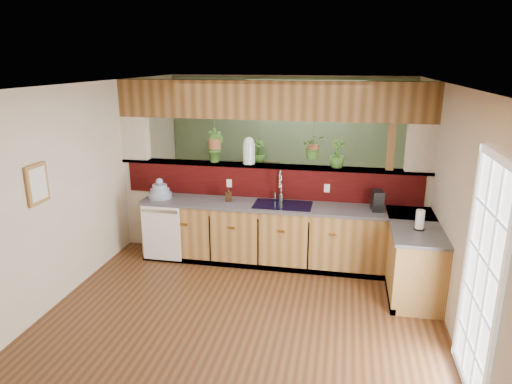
% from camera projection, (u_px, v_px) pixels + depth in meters
% --- Properties ---
extents(ground, '(4.60, 7.00, 0.01)m').
position_uv_depth(ground, '(252.00, 293.00, 5.84)').
color(ground, '#4C2D17').
rests_on(ground, ground).
extents(ceiling, '(4.60, 7.00, 0.01)m').
position_uv_depth(ceiling, '(251.00, 86.00, 5.11)').
color(ceiling, brown).
rests_on(ceiling, ground).
extents(wall_back, '(4.60, 0.02, 2.60)m').
position_uv_depth(wall_back, '(288.00, 145.00, 8.78)').
color(wall_back, beige).
rests_on(wall_back, ground).
extents(wall_left, '(0.02, 7.00, 2.60)m').
position_uv_depth(wall_left, '(78.00, 187.00, 5.90)').
color(wall_left, beige).
rests_on(wall_left, ground).
extents(wall_right, '(0.02, 7.00, 2.60)m').
position_uv_depth(wall_right, '(454.00, 208.00, 5.06)').
color(wall_right, beige).
rests_on(wall_right, ground).
extents(pass_through_partition, '(4.60, 0.21, 2.60)m').
position_uv_depth(pass_through_partition, '(272.00, 178.00, 6.77)').
color(pass_through_partition, beige).
rests_on(pass_through_partition, ground).
extents(pass_through_ledge, '(4.60, 0.21, 0.04)m').
position_uv_depth(pass_through_ledge, '(270.00, 166.00, 6.73)').
color(pass_through_ledge, brown).
rests_on(pass_through_ledge, ground).
extents(header_beam, '(4.60, 0.15, 0.55)m').
position_uv_depth(header_beam, '(270.00, 100.00, 6.46)').
color(header_beam, brown).
rests_on(header_beam, ground).
extents(sage_backwall, '(4.55, 0.02, 2.55)m').
position_uv_depth(sage_backwall, '(288.00, 145.00, 8.76)').
color(sage_backwall, '#5B744F').
rests_on(sage_backwall, ground).
extents(countertop, '(4.14, 1.52, 0.90)m').
position_uv_depth(countertop, '(323.00, 240.00, 6.38)').
color(countertop, olive).
rests_on(countertop, ground).
extents(dishwasher, '(0.58, 0.03, 0.82)m').
position_uv_depth(dishwasher, '(161.00, 233.00, 6.61)').
color(dishwasher, white).
rests_on(dishwasher, ground).
extents(navy_sink, '(0.82, 0.50, 0.18)m').
position_uv_depth(navy_sink, '(283.00, 210.00, 6.49)').
color(navy_sink, black).
rests_on(navy_sink, countertop).
extents(french_door, '(0.06, 1.02, 2.16)m').
position_uv_depth(french_door, '(480.00, 282.00, 3.91)').
color(french_door, white).
rests_on(french_door, ground).
extents(framed_print, '(0.04, 0.35, 0.45)m').
position_uv_depth(framed_print, '(37.00, 184.00, 5.07)').
color(framed_print, olive).
rests_on(framed_print, wall_left).
extents(faucet, '(0.21, 0.20, 0.47)m').
position_uv_depth(faucet, '(280.00, 185.00, 6.55)').
color(faucet, '#B7B7B2').
rests_on(faucet, countertop).
extents(dish_stack, '(0.34, 0.34, 0.30)m').
position_uv_depth(dish_stack, '(160.00, 192.00, 6.77)').
color(dish_stack, '#8996B2').
rests_on(dish_stack, countertop).
extents(soap_dispenser, '(0.11, 0.11, 0.20)m').
position_uv_depth(soap_dispenser, '(229.00, 194.00, 6.61)').
color(soap_dispenser, '#382514').
rests_on(soap_dispenser, countertop).
extents(coffee_maker, '(0.15, 0.25, 0.27)m').
position_uv_depth(coffee_maker, '(377.00, 201.00, 6.20)').
color(coffee_maker, black).
rests_on(coffee_maker, countertop).
extents(paper_towel, '(0.12, 0.12, 0.26)m').
position_uv_depth(paper_towel, '(420.00, 220.00, 5.49)').
color(paper_towel, black).
rests_on(paper_towel, countertop).
extents(glass_jar, '(0.18, 0.18, 0.40)m').
position_uv_depth(glass_jar, '(249.00, 151.00, 6.73)').
color(glass_jar, silver).
rests_on(glass_jar, pass_through_ledge).
extents(ledge_plant_left, '(0.29, 0.25, 0.45)m').
position_uv_depth(ledge_plant_left, '(216.00, 148.00, 6.81)').
color(ledge_plant_left, '#366422').
rests_on(ledge_plant_left, pass_through_ledge).
extents(ledge_plant_right, '(0.28, 0.28, 0.40)m').
position_uv_depth(ledge_plant_right, '(337.00, 154.00, 6.49)').
color(ledge_plant_right, '#366422').
rests_on(ledge_plant_right, pass_through_ledge).
extents(hanging_plant_a, '(0.24, 0.21, 0.51)m').
position_uv_depth(hanging_plant_a, '(215.00, 133.00, 6.75)').
color(hanging_plant_a, brown).
rests_on(hanging_plant_a, header_beam).
extents(hanging_plant_b, '(0.36, 0.32, 0.48)m').
position_uv_depth(hanging_plant_b, '(314.00, 136.00, 6.49)').
color(hanging_plant_b, brown).
rests_on(hanging_plant_b, header_beam).
extents(shelving_console, '(1.41, 0.77, 0.91)m').
position_uv_depth(shelving_console, '(245.00, 186.00, 8.91)').
color(shelving_console, black).
rests_on(shelving_console, ground).
extents(shelf_plant_a, '(0.22, 0.15, 0.42)m').
position_uv_depth(shelf_plant_a, '(212.00, 151.00, 8.84)').
color(shelf_plant_a, '#366422').
rests_on(shelf_plant_a, shelving_console).
extents(shelf_plant_b, '(0.29, 0.29, 0.47)m').
position_uv_depth(shelf_plant_b, '(259.00, 152.00, 8.67)').
color(shelf_plant_b, '#366422').
rests_on(shelf_plant_b, shelving_console).
extents(floor_plant, '(0.81, 0.72, 0.81)m').
position_uv_depth(floor_plant, '(351.00, 211.00, 7.73)').
color(floor_plant, '#366422').
rests_on(floor_plant, ground).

